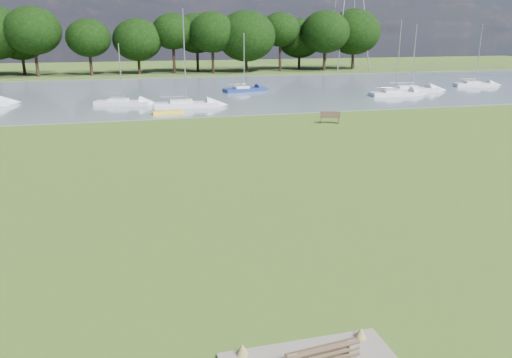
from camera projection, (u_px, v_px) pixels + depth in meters
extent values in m
plane|color=brown|center=(213.00, 195.00, 24.21)|extent=(220.00, 220.00, 0.00)
cube|color=gray|center=(155.00, 93.00, 63.10)|extent=(220.00, 40.00, 0.10)
cube|color=#4C6626|center=(144.00, 74.00, 90.87)|extent=(220.00, 20.00, 0.40)
cube|color=gray|center=(351.00, 351.00, 11.29)|extent=(0.23, 0.20, 0.54)
cube|color=brown|center=(324.00, 355.00, 10.94)|extent=(1.77, 0.31, 0.43)
cube|color=brown|center=(316.00, 356.00, 11.38)|extent=(1.79, 0.57, 0.04)
cube|color=brown|center=(321.00, 351.00, 11.08)|extent=(1.77, 0.31, 0.43)
cube|color=brown|center=(321.00, 120.00, 42.69)|extent=(0.26, 0.51, 0.52)
cube|color=brown|center=(339.00, 120.00, 42.55)|extent=(0.26, 0.51, 0.52)
cube|color=brown|center=(330.00, 117.00, 42.54)|extent=(1.77, 1.07, 0.06)
cube|color=brown|center=(330.00, 114.00, 42.25)|extent=(1.61, 0.65, 0.51)
cube|color=yellow|center=(168.00, 112.00, 47.05)|extent=(2.95, 0.97, 0.29)
cylinder|color=#9196A1|center=(355.00, 0.00, 97.35)|extent=(0.22, 0.22, 26.15)
cylinder|color=black|center=(45.00, 63.00, 82.57)|extent=(0.52, 0.52, 4.31)
ellipsoid|color=black|center=(41.00, 30.00, 81.06)|extent=(8.40, 8.40, 7.14)
cylinder|color=black|center=(90.00, 65.00, 84.42)|extent=(0.52, 0.52, 3.40)
ellipsoid|color=black|center=(87.00, 40.00, 83.22)|extent=(9.45, 9.45, 8.03)
cylinder|color=black|center=(132.00, 64.00, 86.09)|extent=(0.52, 0.52, 3.70)
ellipsoid|color=black|center=(130.00, 36.00, 84.79)|extent=(7.35, 7.35, 6.25)
cylinder|color=black|center=(173.00, 62.00, 87.76)|extent=(0.52, 0.52, 4.01)
ellipsoid|color=black|center=(171.00, 33.00, 86.35)|extent=(8.40, 8.40, 7.14)
cylinder|color=black|center=(212.00, 61.00, 89.43)|extent=(0.52, 0.52, 4.31)
ellipsoid|color=black|center=(211.00, 30.00, 87.92)|extent=(9.45, 9.45, 8.03)
cylinder|color=black|center=(250.00, 62.00, 91.28)|extent=(0.52, 0.52, 3.40)
ellipsoid|color=black|center=(250.00, 39.00, 90.08)|extent=(7.35, 7.35, 6.25)
cylinder|color=black|center=(286.00, 61.00, 92.95)|extent=(0.52, 0.52, 3.70)
ellipsoid|color=black|center=(287.00, 36.00, 91.65)|extent=(8.40, 8.40, 7.14)
cylinder|color=black|center=(321.00, 60.00, 94.62)|extent=(0.52, 0.52, 4.01)
ellipsoid|color=black|center=(322.00, 33.00, 93.22)|extent=(9.45, 9.45, 8.03)
cylinder|color=black|center=(355.00, 58.00, 96.30)|extent=(0.52, 0.52, 4.31)
ellipsoid|color=black|center=(357.00, 30.00, 94.78)|extent=(7.35, 7.35, 6.25)
cube|color=white|center=(396.00, 93.00, 59.85)|extent=(6.33, 1.99, 0.64)
cube|color=white|center=(392.00, 90.00, 59.63)|extent=(2.24, 1.46, 0.41)
cylinder|color=#A5A8AD|center=(399.00, 56.00, 58.62)|extent=(0.11, 0.11, 8.29)
cube|color=white|center=(411.00, 89.00, 63.68)|extent=(7.28, 3.04, 0.73)
cube|color=white|center=(407.00, 85.00, 63.50)|extent=(2.68, 1.91, 0.47)
cylinder|color=#A5A8AD|center=(414.00, 56.00, 62.51)|extent=(0.12, 0.12, 7.83)
cube|color=white|center=(123.00, 102.00, 52.58)|extent=(6.03, 3.35, 0.61)
cube|color=white|center=(118.00, 99.00, 52.50)|extent=(2.33, 1.85, 0.39)
cylinder|color=#A5A8AD|center=(120.00, 73.00, 51.70)|extent=(0.10, 0.10, 5.86)
cube|color=navy|center=(244.00, 89.00, 63.79)|extent=(5.70, 2.79, 0.64)
cube|color=white|center=(241.00, 86.00, 63.48)|extent=(2.15, 1.63, 0.41)
cylinder|color=#A5A8AD|center=(244.00, 61.00, 62.78)|extent=(0.11, 0.11, 6.75)
cube|color=white|center=(475.00, 84.00, 69.74)|extent=(5.91, 2.66, 0.66)
cube|color=white|center=(472.00, 81.00, 69.60)|extent=(2.20, 1.61, 0.43)
cylinder|color=#A5A8AD|center=(479.00, 54.00, 68.57)|extent=(0.11, 0.11, 7.88)
cube|color=white|center=(186.00, 104.00, 50.94)|extent=(6.52, 2.17, 0.71)
cube|color=white|center=(181.00, 100.00, 50.72)|extent=(2.33, 1.54, 0.46)
cylinder|color=#A5A8AD|center=(184.00, 56.00, 49.59)|extent=(0.12, 0.12, 9.12)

